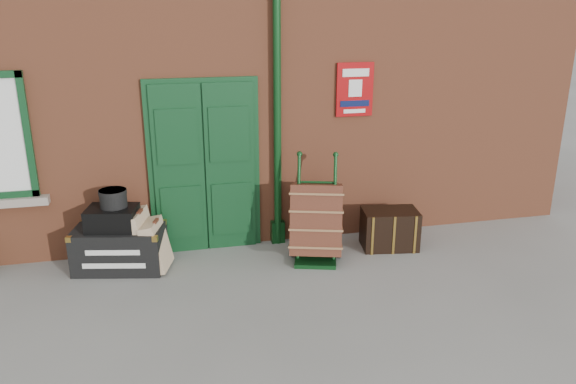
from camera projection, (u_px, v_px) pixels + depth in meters
name	position (u px, v px, depth m)	size (l,w,h in m)	color
ground	(248.00, 297.00, 6.26)	(80.00, 80.00, 0.00)	gray
station_building	(209.00, 68.00, 8.80)	(10.30, 4.30, 4.36)	#9D5132
houdini_trunk	(120.00, 248.00, 6.88)	(1.06, 0.59, 0.53)	black
strongbox	(112.00, 218.00, 6.74)	(0.59, 0.43, 0.27)	black
hatbox	(113.00, 198.00, 6.70)	(0.32, 0.32, 0.21)	black
suitcase_back	(141.00, 240.00, 6.88)	(0.20, 0.51, 0.71)	tan
suitcase_front	(156.00, 245.00, 6.84)	(0.18, 0.46, 0.61)	tan
porter_trolley	(316.00, 221.00, 7.08)	(0.81, 0.85, 1.33)	#0E3816
dark_trunk	(390.00, 229.00, 7.49)	(0.72, 0.47, 0.52)	black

